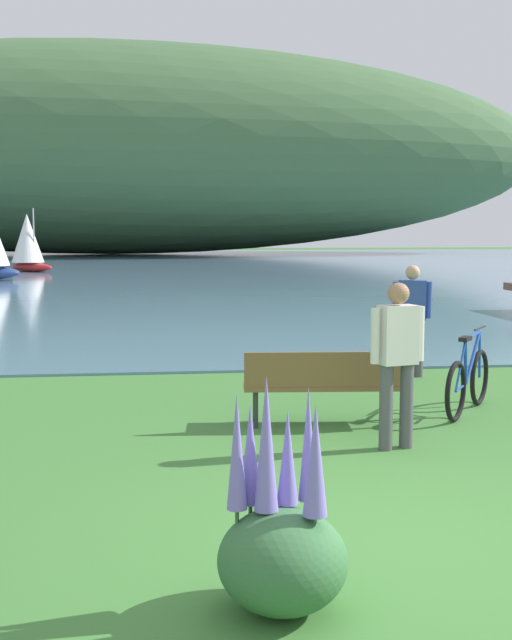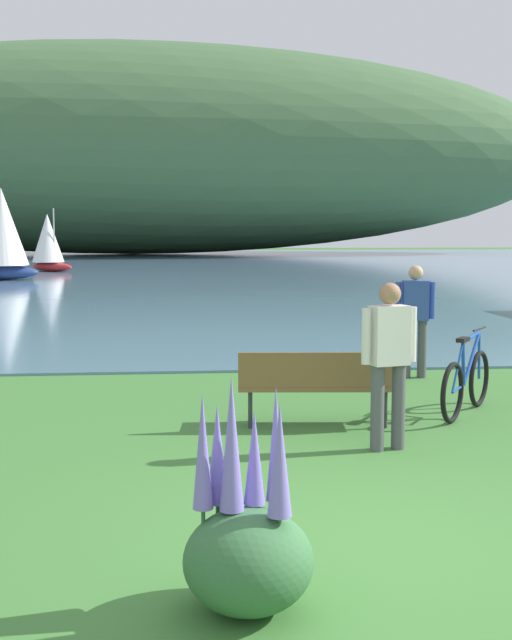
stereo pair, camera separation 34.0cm
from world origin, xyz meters
TOP-DOWN VIEW (x-y plane):
  - ground_plane at (0.00, 0.00)m, footprint 200.00×200.00m
  - bay_water at (0.00, 47.13)m, footprint 180.00×80.00m
  - distant_hillside at (-6.18, 72.30)m, footprint 82.96×28.00m
  - park_bench_near_camera at (0.12, 3.54)m, footprint 1.83×0.63m
  - bicycle_leaning_near_bench at (2.02, 3.98)m, footprint 1.11×1.45m
  - person_at_shoreline at (2.09, 6.47)m, footprint 0.61×0.24m
  - person_on_the_grass at (0.67, 2.48)m, footprint 0.59×0.31m
  - echium_bush_closest_to_camera at (-1.03, -0.90)m, footprint 0.77×0.77m
  - sailboat_nearest_to_shore at (-9.44, 31.48)m, footprint 3.83×2.33m
  - sailboat_mid_bay at (-8.66, 39.25)m, footprint 2.80×2.56m

SIDE VIEW (x-z plane):
  - ground_plane at x=0.00m, z-range 0.00..0.00m
  - bay_water at x=0.00m, z-range 0.00..0.04m
  - bicycle_leaning_near_bench at x=2.02m, z-range -0.11..0.90m
  - echium_bush_closest_to_camera at x=-1.03m, z-range -0.29..1.11m
  - park_bench_near_camera at x=0.12m, z-range 0.08..0.96m
  - person_at_shoreline at x=2.09m, z-range 0.12..1.83m
  - person_on_the_grass at x=0.67m, z-range 0.12..1.83m
  - sailboat_mid_bay at x=-8.66m, z-range -0.06..3.32m
  - sailboat_nearest_to_shore at x=-9.44m, z-range -0.09..4.37m
  - distant_hillside at x=-6.18m, z-range 0.04..19.28m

